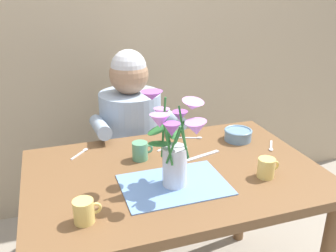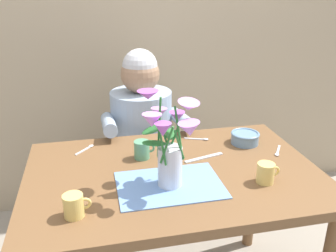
{
  "view_description": "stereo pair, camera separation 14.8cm",
  "coord_description": "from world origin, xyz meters",
  "px_view_note": "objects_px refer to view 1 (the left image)",
  "views": [
    {
      "loc": [
        -0.45,
        -1.25,
        1.47
      ],
      "look_at": [
        -0.01,
        0.05,
        0.92
      ],
      "focal_mm": 39.16,
      "sensor_mm": 36.0,
      "label": 1
    },
    {
      "loc": [
        -0.31,
        -1.29,
        1.47
      ],
      "look_at": [
        -0.01,
        0.05,
        0.92
      ],
      "focal_mm": 39.16,
      "sensor_mm": 36.0,
      "label": 2
    }
  ],
  "objects_px": {
    "dinner_knife": "(202,156)",
    "tea_cup": "(266,168)",
    "flower_vase": "(175,141)",
    "ceramic_mug": "(140,151)",
    "seated_person": "(132,149)",
    "ceramic_bowl": "(238,134)",
    "coffee_cup": "(84,211)"
  },
  "relations": [
    {
      "from": "dinner_knife",
      "to": "tea_cup",
      "type": "bearing_deg",
      "value": -70.35
    },
    {
      "from": "flower_vase",
      "to": "ceramic_mug",
      "type": "height_order",
      "value": "flower_vase"
    },
    {
      "from": "seated_person",
      "to": "flower_vase",
      "type": "height_order",
      "value": "seated_person"
    },
    {
      "from": "seated_person",
      "to": "ceramic_bowl",
      "type": "distance_m",
      "value": 0.64
    },
    {
      "from": "flower_vase",
      "to": "ceramic_bowl",
      "type": "height_order",
      "value": "flower_vase"
    },
    {
      "from": "dinner_knife",
      "to": "ceramic_bowl",
      "type": "bearing_deg",
      "value": 9.55
    },
    {
      "from": "seated_person",
      "to": "coffee_cup",
      "type": "bearing_deg",
      "value": -112.45
    },
    {
      "from": "seated_person",
      "to": "tea_cup",
      "type": "xyz_separation_m",
      "value": [
        0.37,
        -0.78,
        0.22
      ]
    },
    {
      "from": "ceramic_bowl",
      "to": "dinner_knife",
      "type": "relative_size",
      "value": 0.72
    },
    {
      "from": "ceramic_mug",
      "to": "dinner_knife",
      "type": "bearing_deg",
      "value": -13.08
    },
    {
      "from": "seated_person",
      "to": "ceramic_mug",
      "type": "distance_m",
      "value": 0.53
    },
    {
      "from": "dinner_knife",
      "to": "coffee_cup",
      "type": "relative_size",
      "value": 2.04
    },
    {
      "from": "ceramic_bowl",
      "to": "tea_cup",
      "type": "relative_size",
      "value": 1.46
    },
    {
      "from": "seated_person",
      "to": "dinner_knife",
      "type": "xyz_separation_m",
      "value": [
        0.2,
        -0.53,
        0.18
      ]
    },
    {
      "from": "seated_person",
      "to": "tea_cup",
      "type": "distance_m",
      "value": 0.89
    },
    {
      "from": "ceramic_bowl",
      "to": "tea_cup",
      "type": "bearing_deg",
      "value": -100.99
    },
    {
      "from": "seated_person",
      "to": "flower_vase",
      "type": "bearing_deg",
      "value": -90.16
    },
    {
      "from": "seated_person",
      "to": "tea_cup",
      "type": "bearing_deg",
      "value": -64.77
    },
    {
      "from": "coffee_cup",
      "to": "flower_vase",
      "type": "bearing_deg",
      "value": 18.14
    },
    {
      "from": "flower_vase",
      "to": "coffee_cup",
      "type": "height_order",
      "value": "flower_vase"
    },
    {
      "from": "tea_cup",
      "to": "ceramic_bowl",
      "type": "bearing_deg",
      "value": 79.01
    },
    {
      "from": "dinner_knife",
      "to": "coffee_cup",
      "type": "bearing_deg",
      "value": -165.22
    },
    {
      "from": "flower_vase",
      "to": "tea_cup",
      "type": "xyz_separation_m",
      "value": [
        0.37,
        -0.05,
        -0.15
      ]
    },
    {
      "from": "coffee_cup",
      "to": "ceramic_mug",
      "type": "distance_m",
      "value": 0.47
    },
    {
      "from": "seated_person",
      "to": "flower_vase",
      "type": "distance_m",
      "value": 0.82
    },
    {
      "from": "flower_vase",
      "to": "tea_cup",
      "type": "distance_m",
      "value": 0.4
    },
    {
      "from": "dinner_knife",
      "to": "flower_vase",
      "type": "bearing_deg",
      "value": -150.17
    },
    {
      "from": "coffee_cup",
      "to": "tea_cup",
      "type": "bearing_deg",
      "value": 5.18
    },
    {
      "from": "seated_person",
      "to": "flower_vase",
      "type": "relative_size",
      "value": 3.09
    },
    {
      "from": "seated_person",
      "to": "dinner_knife",
      "type": "distance_m",
      "value": 0.6
    },
    {
      "from": "seated_person",
      "to": "ceramic_mug",
      "type": "xyz_separation_m",
      "value": [
        -0.07,
        -0.47,
        0.22
      ]
    },
    {
      "from": "ceramic_bowl",
      "to": "coffee_cup",
      "type": "relative_size",
      "value": 1.46
    }
  ]
}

